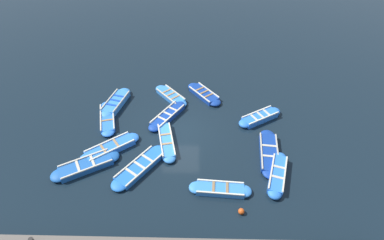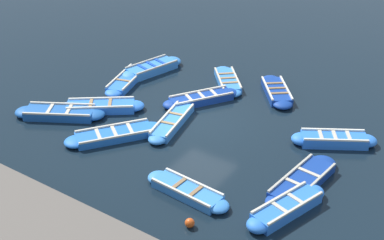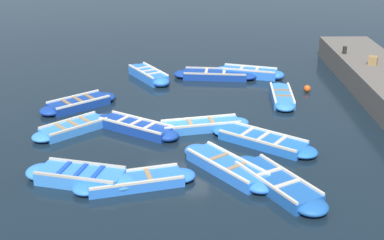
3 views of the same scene
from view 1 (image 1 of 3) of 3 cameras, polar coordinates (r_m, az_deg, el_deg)
The scene contains 15 objects.
ground_plane at distance 19.20m, azimuth -2.25°, elevation -2.38°, with size 120.00×120.00×0.00m, color black.
boat_far_corner at distance 21.99m, azimuth -4.08°, elevation 4.60°, with size 2.99×2.76×0.36m.
boat_end_of_row at distance 18.49m, azimuth -4.91°, elevation -3.97°, with size 3.73×1.47×0.37m.
boat_mid_row at distance 20.79m, azimuth -15.82°, elevation 0.36°, with size 3.75×1.73×0.36m.
boat_centre at distance 21.91m, azimuth -14.31°, elevation 3.24°, with size 3.65×1.83×0.46m.
boat_broadside at distance 18.63m, azimuth -15.32°, elevation -5.16°, with size 2.95×3.51×0.42m.
boat_alongside at distance 17.29m, azimuth -9.92°, elevation -8.80°, with size 3.75×3.10×0.36m.
boat_tucked at distance 20.49m, azimuth 12.81°, elevation 0.51°, with size 2.36×3.24×0.46m.
boat_outer_left at distance 18.09m, azimuth -19.55°, elevation -8.17°, with size 2.73×3.83×0.42m.
boat_inner_gap at distance 18.31m, azimuth 14.45°, elevation -6.07°, with size 4.00×1.36×0.38m.
boat_near_quay at distance 17.29m, azimuth 15.97°, elevation -9.93°, with size 3.41×1.69×0.46m.
boat_outer_right at distance 16.17m, azimuth 5.37°, elevation -13.00°, with size 1.01×3.35×0.37m.
boat_bow_out at distance 20.23m, azimuth -4.66°, elevation 0.84°, with size 3.46×2.61×0.40m.
boat_drifting at distance 22.12m, azimuth 2.28°, elevation 4.96°, with size 3.16×2.76×0.39m.
buoy_orange_near at distance 15.57m, azimuth 9.36°, elevation -16.79°, with size 0.31×0.31×0.31m, color #E05119.
Camera 1 is at (13.88, 1.04, 13.23)m, focal length 28.00 mm.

